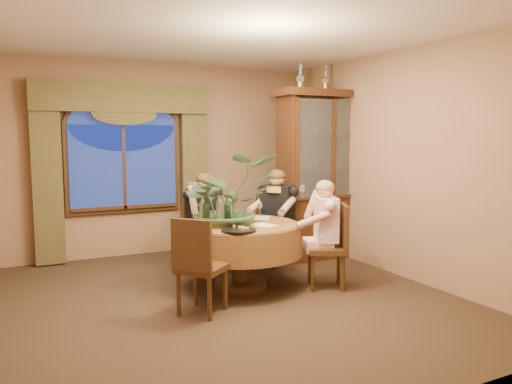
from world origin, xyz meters
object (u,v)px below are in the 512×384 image
oil_lamp_center (326,78)px  oil_lamp_right (350,80)px  stoneware_vase (227,210)px  wine_bottle_3 (206,212)px  chair_back_right (266,230)px  person_back (204,221)px  chair_front_left (202,265)px  olive_bowl (245,222)px  china_cabinet (324,175)px  dining_table (241,255)px  wine_bottle_1 (219,210)px  centerpiece_plant (227,165)px  chair_back (205,233)px  wine_bottle_0 (203,211)px  wine_bottle_2 (227,211)px  oil_lamp_left (300,77)px  person_pink (326,233)px  chair_right (326,247)px  person_scarf (277,219)px

oil_lamp_center → oil_lamp_right: 0.41m
stoneware_vase → wine_bottle_3: bearing=-149.8°
chair_back_right → person_back: 0.86m
chair_front_left → olive_bowl: bearing=85.8°
china_cabinet → oil_lamp_right: bearing=0.0°
dining_table → chair_back_right: (0.72, 0.73, 0.10)m
olive_bowl → wine_bottle_1: bearing=159.3°
centerpiece_plant → chair_back: bearing=87.8°
wine_bottle_0 → wine_bottle_2: size_ratio=1.00×
oil_lamp_left → person_pink: 2.31m
chair_back_right → oil_lamp_right: bearing=-131.6°
oil_lamp_left → chair_right: size_ratio=0.35×
dining_table → china_cabinet: 2.06m
stoneware_vase → wine_bottle_0: (-0.32, -0.06, 0.02)m
chair_front_left → oil_lamp_left: bearing=84.8°
oil_lamp_center → dining_table: bearing=-154.2°
oil_lamp_center → chair_back_right: (-0.98, -0.09, -2.07)m
person_back → wine_bottle_2: size_ratio=3.87×
person_pink → wine_bottle_3: 1.43m
stoneware_vase → wine_bottle_1: (-0.13, -0.08, 0.02)m
oil_lamp_center → olive_bowl: (-1.67, -0.88, -1.78)m
dining_table → centerpiece_plant: centerpiece_plant is taller
person_scarf → wine_bottle_2: bearing=88.4°
centerpiece_plant → wine_bottle_0: bearing=-175.8°
oil_lamp_right → person_pink: 2.58m
oil_lamp_left → oil_lamp_right: size_ratio=1.00×
person_scarf → stoneware_vase: 1.04m
oil_lamp_left → person_back: oil_lamp_left is taller
wine_bottle_0 → china_cabinet: bearing=19.6°
oil_lamp_center → centerpiece_plant: oil_lamp_center is taller
wine_bottle_2 → olive_bowl: bearing=10.6°
chair_back_right → person_pink: size_ratio=0.77×
chair_back → person_pink: bearing=122.3°
person_scarf → wine_bottle_0: bearing=76.8°
chair_right → stoneware_vase: 1.22m
oil_lamp_center → wine_bottle_0: size_ratio=1.03×
oil_lamp_right → olive_bowl: bearing=-157.1°
wine_bottle_2 → person_pink: bearing=-14.1°
centerpiece_plant → chair_right: bearing=-28.9°
person_back → person_scarf: size_ratio=0.97×
dining_table → stoneware_vase: stoneware_vase is taller
oil_lamp_right → oil_lamp_center: bearing=180.0°
centerpiece_plant → wine_bottle_3: 0.62m
chair_right → person_back: (-0.98, 1.37, 0.16)m
dining_table → wine_bottle_2: (-0.20, -0.10, 0.54)m
wine_bottle_2 → dining_table: bearing=26.6°
person_back → stoneware_vase: bearing=82.8°
oil_lamp_left → oil_lamp_right: same height
oil_lamp_center → person_pink: size_ratio=0.27×
china_cabinet → wine_bottle_0: china_cabinet is taller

